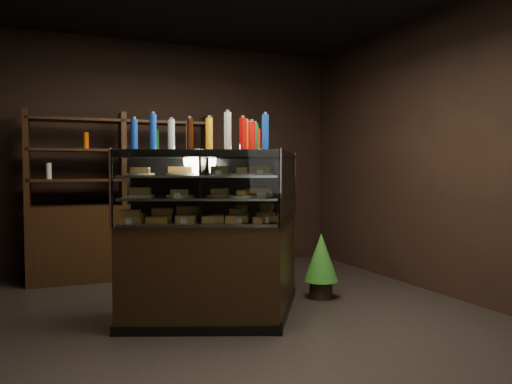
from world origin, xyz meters
The scene contains 7 objects.
ground centered at (0.00, 0.00, 0.00)m, with size 5.00×5.00×0.00m, color black.
room_shell centered at (0.00, 0.00, 1.94)m, with size 5.02×5.02×3.01m.
display_case centered at (0.14, 0.04, 0.50)m, with size 1.98×1.52×1.49m.
food_display centered at (0.14, 0.04, 1.12)m, with size 1.60×1.15×0.46m.
bottles_top centered at (0.14, 0.05, 1.63)m, with size 1.44×1.01×0.30m.
potted_conifer centered at (1.25, 0.30, 0.43)m, with size 0.35×0.35×0.76m.
back_shelving centered at (-0.50, 2.05, 0.61)m, with size 2.18×0.47×2.00m.
Camera 1 is at (-1.34, -4.14, 1.33)m, focal length 35.00 mm.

